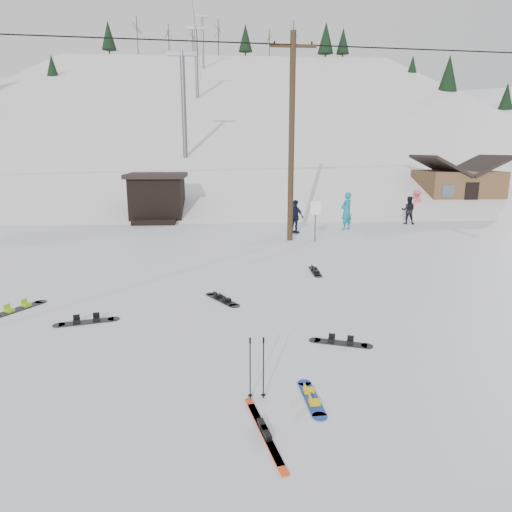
{
  "coord_description": "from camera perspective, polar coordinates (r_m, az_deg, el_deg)",
  "views": [
    {
      "loc": [
        -1.0,
        -6.69,
        4.12
      ],
      "look_at": [
        -0.2,
        4.89,
        1.4
      ],
      "focal_mm": 32.0,
      "sensor_mm": 36.0,
      "label": 1
    }
  ],
  "objects": [
    {
      "name": "ground",
      "position": [
        7.92,
        4.09,
        -18.18
      ],
      "size": [
        200.0,
        200.0,
        0.0
      ],
      "primitive_type": "plane",
      "color": "silver",
      "rests_on": "ground"
    },
    {
      "name": "ski_slope",
      "position": [
        63.77,
        -2.9,
        -1.48
      ],
      "size": [
        60.0,
        85.24,
        65.97
      ],
      "primitive_type": "cube",
      "rotation": [
        0.31,
        0.0,
        0.0
      ],
      "color": "white",
      "rests_on": "ground"
    },
    {
      "name": "treeline_crest",
      "position": [
        92.79,
        -3.36,
        10.61
      ],
      "size": [
        50.0,
        6.0,
        10.0
      ],
      "primitive_type": null,
      "color": "black",
      "rests_on": "ski_slope"
    },
    {
      "name": "utility_pole",
      "position": [
        20.92,
        4.47,
        14.68
      ],
      "size": [
        2.0,
        0.26,
        9.0
      ],
      "color": "#3A2819",
      "rests_on": "ground"
    },
    {
      "name": "trail_sign",
      "position": [
        20.87,
        7.47,
        5.24
      ],
      "size": [
        0.5,
        0.09,
        1.85
      ],
      "color": "#595B60",
      "rests_on": "ground"
    },
    {
      "name": "lift_hut",
      "position": [
        28.06,
        -12.2,
        7.25
      ],
      "size": [
        3.4,
        4.1,
        2.75
      ],
      "color": "black",
      "rests_on": "ground"
    },
    {
      "name": "lift_tower_near",
      "position": [
        37.01,
        -9.04,
        18.82
      ],
      "size": [
        2.2,
        0.36,
        8.0
      ],
      "color": "#595B60",
      "rests_on": "ski_slope"
    },
    {
      "name": "lift_tower_mid",
      "position": [
        57.69,
        -7.45,
        23.29
      ],
      "size": [
        2.2,
        0.36,
        8.0
      ],
      "color": "#595B60",
      "rests_on": "ski_slope"
    },
    {
      "name": "lift_tower_far",
      "position": [
        78.56,
        -6.67,
        25.39
      ],
      "size": [
        2.2,
        0.36,
        8.0
      ],
      "color": "#595B60",
      "rests_on": "ski_slope"
    },
    {
      "name": "cabin",
      "position": [
        34.71,
        23.77,
        7.72
      ],
      "size": [
        5.39,
        4.4,
        3.77
      ],
      "color": "brown",
      "rests_on": "ground"
    },
    {
      "name": "hero_snowboard",
      "position": [
        8.12,
        6.95,
        -17.21
      ],
      "size": [
        0.31,
        1.31,
        0.09
      ],
      "rotation": [
        0.0,
        0.0,
        1.63
      ],
      "color": "#1836A2",
      "rests_on": "ground"
    },
    {
      "name": "hero_skis",
      "position": [
        7.26,
        1.06,
        -21.08
      ],
      "size": [
        0.5,
        1.91,
        0.1
      ],
      "rotation": [
        0.0,
        0.0,
        0.2
      ],
      "color": "#BA3B13",
      "rests_on": "ground"
    },
    {
      "name": "ski_poles",
      "position": [
        7.84,
        0.1,
        -13.77
      ],
      "size": [
        0.3,
        0.08,
        1.1
      ],
      "color": "black",
      "rests_on": "ground"
    },
    {
      "name": "board_scatter_a",
      "position": [
        11.96,
        -20.4,
        -7.68
      ],
      "size": [
        1.51,
        0.61,
        0.11
      ],
      "rotation": [
        0.0,
        0.0,
        0.26
      ],
      "color": "black",
      "rests_on": "ground"
    },
    {
      "name": "board_scatter_b",
      "position": [
        12.85,
        -4.24,
        -5.41
      ],
      "size": [
        0.96,
        1.36,
        0.11
      ],
      "rotation": [
        0.0,
        0.0,
        2.13
      ],
      "color": "black",
      "rests_on": "ground"
    },
    {
      "name": "board_scatter_c",
      "position": [
        13.61,
        -27.58,
        -5.86
      ],
      "size": [
        1.02,
        1.45,
        0.12
      ],
      "rotation": [
        0.0,
        0.0,
        1.01
      ],
      "color": "black",
      "rests_on": "ground"
    },
    {
      "name": "board_scatter_d",
      "position": [
        10.25,
        10.53,
        -10.58
      ],
      "size": [
        1.31,
        0.64,
        0.1
      ],
      "rotation": [
        0.0,
        0.0,
        -0.35
      ],
      "color": "black",
      "rests_on": "ground"
    },
    {
      "name": "board_scatter_f",
      "position": [
        15.84,
        7.42,
        -1.9
      ],
      "size": [
        0.3,
        1.48,
        0.1
      ],
      "rotation": [
        0.0,
        0.0,
        1.55
      ],
      "color": "black",
      "rests_on": "ground"
    },
    {
      "name": "skier_teal",
      "position": [
        24.38,
        11.24,
        5.52
      ],
      "size": [
        0.85,
        0.79,
        1.95
      ],
      "primitive_type": "imported",
      "rotation": [
        0.0,
        0.0,
        3.75
      ],
      "color": "#0D7585",
      "rests_on": "ground"
    },
    {
      "name": "skier_dark",
      "position": [
        27.19,
        18.51,
        5.45
      ],
      "size": [
        0.92,
        0.82,
        1.56
      ],
      "primitive_type": "imported",
      "rotation": [
        0.0,
        0.0,
        2.78
      ],
      "color": "black",
      "rests_on": "ground"
    },
    {
      "name": "skier_pink",
      "position": [
        31.11,
        19.38,
        6.32
      ],
      "size": [
        1.2,
        1.07,
        1.61
      ],
      "primitive_type": "imported",
      "rotation": [
        0.0,
        0.0,
        3.72
      ],
      "color": "#DF4E5C",
      "rests_on": "ground"
    },
    {
      "name": "skier_navy",
      "position": [
        22.95,
        4.94,
        4.92
      ],
      "size": [
        0.96,
        1.01,
        1.68
      ],
      "primitive_type": "imported",
      "rotation": [
        0.0,
        0.0,
        2.3
      ],
      "color": "#162038",
      "rests_on": "ground"
    }
  ]
}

